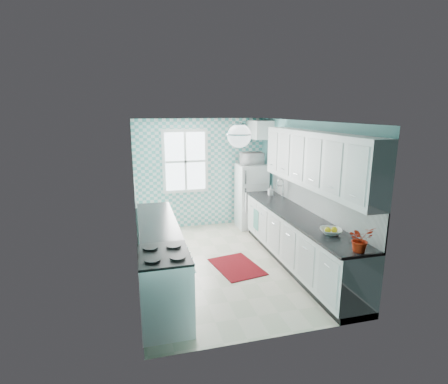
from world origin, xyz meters
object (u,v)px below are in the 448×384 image
object	(u,v)px
fridge	(251,196)
potted_plant	(360,239)
sink	(274,199)
stove	(165,289)
ceiling_light	(239,136)
fruit_bowl	(331,231)
microwave	(252,158)

from	to	relation	value
fridge	potted_plant	bearing A→B (deg)	-89.59
fridge	sink	distance (m)	1.13
stove	ceiling_light	bearing A→B (deg)	32.37
sink	fruit_bowl	distance (m)	2.11
potted_plant	microwave	bearing A→B (deg)	91.33
potted_plant	microwave	world-z (taller)	microwave
fridge	potted_plant	xyz separation A→B (m)	(0.09, -3.88, 0.37)
microwave	ceiling_light	bearing A→B (deg)	69.03
ceiling_light	fridge	xyz separation A→B (m)	(1.11, 2.60, -1.58)
fruit_bowl	sink	bearing A→B (deg)	89.90
fridge	microwave	bearing A→B (deg)	53.76
ceiling_light	fruit_bowl	size ratio (longest dim) A/B	1.14
microwave	sink	bearing A→B (deg)	97.01
ceiling_light	sink	world-z (taller)	ceiling_light
stove	potted_plant	world-z (taller)	potted_plant
microwave	potted_plant	bearing A→B (deg)	93.50
ceiling_light	fridge	distance (m)	3.24
ceiling_light	fruit_bowl	xyz separation A→B (m)	(1.20, -0.62, -1.34)
fridge	stove	distance (m)	4.11
ceiling_light	fridge	bearing A→B (deg)	66.87
ceiling_light	potted_plant	distance (m)	2.14
fruit_bowl	microwave	bearing A→B (deg)	91.60
ceiling_light	fruit_bowl	distance (m)	1.91
sink	potted_plant	size ratio (longest dim) A/B	1.65
fridge	microwave	xyz separation A→B (m)	(0.00, 0.00, 0.87)
potted_plant	microwave	distance (m)	3.91
fruit_bowl	ceiling_light	bearing A→B (deg)	152.68
stove	potted_plant	xyz separation A→B (m)	(2.40, -0.49, 0.61)
potted_plant	microwave	xyz separation A→B (m)	(-0.09, 3.88, 0.51)
ceiling_light	potted_plant	size ratio (longest dim) A/B	1.05
stove	potted_plant	bearing A→B (deg)	-12.65
stove	fruit_bowl	xyz separation A→B (m)	(2.40, 0.17, 0.48)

